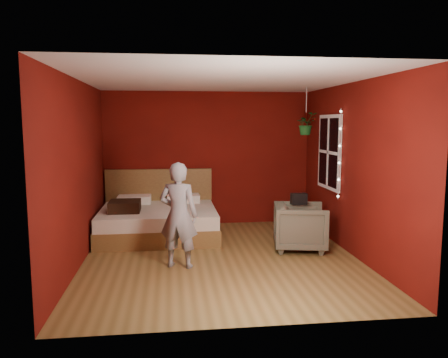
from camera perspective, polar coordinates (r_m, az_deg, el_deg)
floor at (r=6.61m, az=-0.40°, el=-10.24°), size 4.50×4.50×0.00m
room_walls at (r=6.31m, az=-0.42°, el=4.46°), size 4.04×4.54×2.62m
window at (r=7.66m, az=13.56°, el=3.43°), size 0.05×0.97×1.27m
fairy_lights at (r=7.17m, az=14.85°, el=3.13°), size 0.04×0.04×1.45m
bed at (r=7.88m, az=-8.53°, el=-5.24°), size 2.02×1.72×1.11m
person at (r=6.05m, az=-5.95°, el=-4.72°), size 0.62×0.50×1.47m
armchair at (r=7.04m, az=9.95°, el=-6.16°), size 0.94×0.92×0.73m
handbag at (r=6.90m, az=9.74°, el=-2.57°), size 0.25×0.14×0.17m
throw_pillow at (r=7.58m, az=-12.82°, el=-3.48°), size 0.51×0.51×0.18m
hanging_plant at (r=7.73m, az=10.65°, el=7.11°), size 0.43×0.40×0.81m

